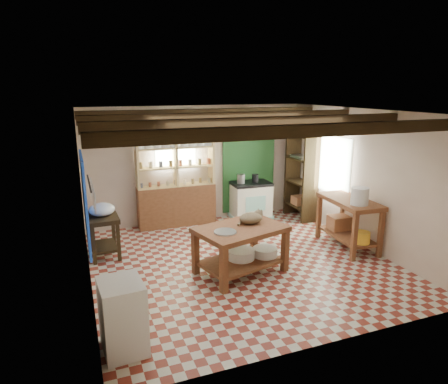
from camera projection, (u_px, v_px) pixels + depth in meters
name	position (u px, v px, depth m)	size (l,w,h in m)	color
floor	(241.00, 262.00, 7.02)	(5.00, 5.00, 0.02)	maroon
ceiling	(242.00, 112.00, 6.36)	(5.00, 5.00, 0.02)	#48484D
wall_back	(197.00, 164.00, 8.95)	(5.00, 0.04, 2.60)	beige
wall_front	(330.00, 243.00, 4.43)	(5.00, 0.04, 2.60)	beige
wall_left	(84.00, 205.00, 5.83)	(0.04, 5.00, 2.60)	beige
wall_right	(363.00, 179.00, 7.55)	(0.04, 5.00, 2.60)	beige
ceiling_beams	(242.00, 119.00, 6.39)	(5.00, 3.80, 0.15)	#322311
blue_wall_patch	(85.00, 202.00, 6.71)	(0.04, 1.40, 1.60)	blue
green_wall_patch	(249.00, 163.00, 9.37)	(1.30, 0.04, 2.30)	#215424
window_back	(175.00, 148.00, 8.66)	(0.90, 0.02, 0.80)	beige
window_right	(331.00, 164.00, 8.42)	(0.02, 1.30, 1.20)	beige
utensil_rail	(90.00, 193.00, 4.64)	(0.06, 0.90, 0.28)	black
pot_rack	(257.00, 125.00, 8.75)	(0.86, 0.12, 0.36)	black
shelving_unit	(176.00, 177.00, 8.64)	(1.70, 0.34, 2.20)	#D2B579
tall_rack	(301.00, 176.00, 9.18)	(0.40, 0.86, 2.00)	#322311
work_table	(241.00, 250.00, 6.53)	(1.39, 0.93, 0.79)	brown
stove	(251.00, 200.00, 9.26)	(0.88, 0.59, 0.86)	white
prep_table	(104.00, 236.00, 7.19)	(0.52, 0.76, 0.76)	#322311
white_cabinet	(123.00, 316.00, 4.57)	(0.48, 0.57, 0.86)	white
right_counter	(348.00, 223.00, 7.57)	(0.66, 1.33, 0.95)	brown
cat	(251.00, 218.00, 6.59)	(0.40, 0.30, 0.18)	olive
steel_tray	(225.00, 232.00, 6.19)	(0.35, 0.35, 0.02)	#A9A9B0
basin_large	(241.00, 254.00, 6.63)	(0.45, 0.45, 0.16)	white
basin_small	(265.00, 252.00, 6.74)	(0.41, 0.41, 0.14)	white
kettle_left	(241.00, 179.00, 9.04)	(0.18, 0.18, 0.21)	#A9A9B0
kettle_right	(255.00, 178.00, 9.16)	(0.15, 0.15, 0.19)	black
enamel_bowl	(102.00, 209.00, 7.07)	(0.45, 0.45, 0.23)	white
white_bucket	(360.00, 196.00, 7.08)	(0.31, 0.31, 0.31)	white
wicker_basket	(339.00, 223.00, 7.87)	(0.39, 0.31, 0.27)	#9E633F
yellow_tub	(362.00, 237.00, 7.19)	(0.28, 0.28, 0.21)	yellow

